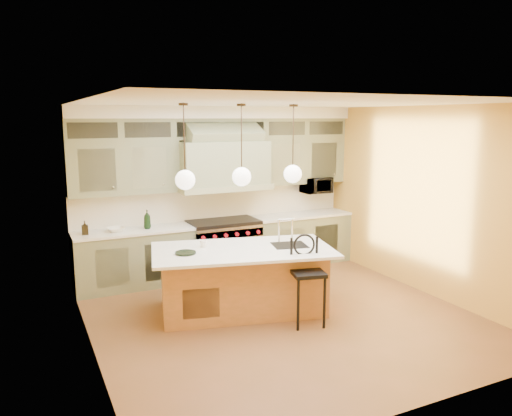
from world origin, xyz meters
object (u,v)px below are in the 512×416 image
range (224,247)px  counter_stool (307,274)px  kitchen_island (243,279)px  microwave (316,185)px

range → counter_stool: (0.19, -2.47, 0.20)m
range → counter_stool: 2.49m
kitchen_island → counter_stool: bearing=-39.4°
range → counter_stool: bearing=-85.6°
range → kitchen_island: (-0.40, -1.70, -0.01)m
kitchen_island → microwave: size_ratio=5.02×
microwave → kitchen_island: bearing=-142.4°
range → kitchen_island: 1.74m
range → counter_stool: counter_stool is taller
kitchen_island → counter_stool: 0.99m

